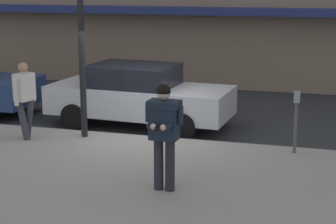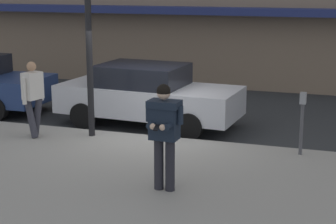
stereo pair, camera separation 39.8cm
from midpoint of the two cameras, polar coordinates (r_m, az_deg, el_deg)
name	(u,v)px [view 1 (the left image)]	position (r m, az deg, el deg)	size (l,w,h in m)	color
ground_plane	(143,139)	(12.99, -3.45, -2.72)	(80.00, 80.00, 0.00)	#2B2D30
sidewalk	(145,181)	(10.09, -3.44, -7.05)	(32.00, 5.30, 0.14)	#99968E
curb_paint_line	(185,141)	(12.75, 0.88, -2.99)	(28.00, 0.12, 0.01)	silver
parked_sedan_mid	(139,95)	(13.97, -3.82, 1.75)	(4.61, 2.16, 1.54)	silver
man_texting_on_phone	(164,126)	(9.15, -1.66, -1.41)	(0.65, 0.59, 1.81)	#23232B
pedestrian_in_light_coat	(25,96)	(12.71, -15.23, 1.61)	(0.40, 0.58, 1.70)	#33333D
street_lamp_post	(80,1)	(12.34, -9.87, 11.07)	(0.36, 0.36, 4.88)	black
parking_meter	(296,113)	(11.49, 11.93, -0.11)	(0.12, 0.18, 1.27)	#4C4C51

